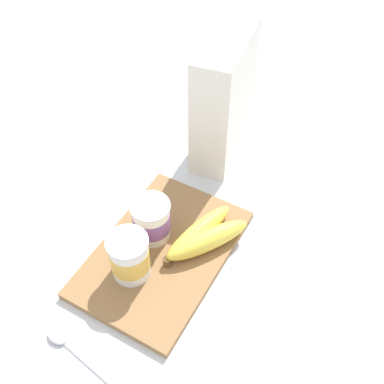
% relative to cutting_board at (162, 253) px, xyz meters
% --- Properties ---
extents(ground_plane, '(2.40, 2.40, 0.00)m').
position_rel_cutting_board_xyz_m(ground_plane, '(0.00, 0.00, -0.01)').
color(ground_plane, silver).
extents(cutting_board, '(0.31, 0.21, 0.01)m').
position_rel_cutting_board_xyz_m(cutting_board, '(0.00, 0.00, 0.00)').
color(cutting_board, olive).
rests_on(cutting_board, ground_plane).
extents(cereal_box, '(0.21, 0.11, 0.26)m').
position_rel_cutting_board_xyz_m(cereal_box, '(0.30, 0.04, 0.12)').
color(cereal_box, white).
rests_on(cereal_box, ground_plane).
extents(yogurt_cup_front, '(0.07, 0.07, 0.09)m').
position_rel_cutting_board_xyz_m(yogurt_cup_front, '(-0.06, 0.02, 0.05)').
color(yogurt_cup_front, white).
rests_on(yogurt_cup_front, cutting_board).
extents(yogurt_cup_back, '(0.07, 0.07, 0.08)m').
position_rel_cutting_board_xyz_m(yogurt_cup_back, '(0.02, 0.03, 0.05)').
color(yogurt_cup_back, white).
rests_on(yogurt_cup_back, cutting_board).
extents(banana_bunch, '(0.16, 0.12, 0.04)m').
position_rel_cutting_board_xyz_m(banana_bunch, '(0.05, -0.05, 0.03)').
color(banana_bunch, yellow).
rests_on(banana_bunch, cutting_board).
extents(spoon, '(0.04, 0.13, 0.01)m').
position_rel_cutting_board_xyz_m(spoon, '(-0.21, 0.03, -0.00)').
color(spoon, silver).
rests_on(spoon, ground_plane).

